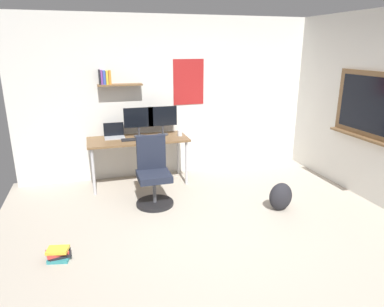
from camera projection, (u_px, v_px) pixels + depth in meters
name	position (u px, v px, depth m)	size (l,w,h in m)	color
ground_plane	(223.00, 242.00, 3.91)	(5.20, 5.20, 0.00)	#ADA393
wall_back	(171.00, 97.00, 5.76)	(5.00, 0.30, 2.60)	silver
desk	(138.00, 143.00, 5.40)	(1.54, 0.65, 0.74)	brown
office_chair	(153.00, 176.00, 4.77)	(0.52, 0.52, 0.95)	black
laptop	(114.00, 134.00, 5.41)	(0.31, 0.21, 0.23)	#ADAFB5
monitor_primary	(139.00, 120.00, 5.41)	(0.46, 0.17, 0.46)	#38383D
monitor_secondary	(163.00, 118.00, 5.51)	(0.46, 0.17, 0.46)	#38383D
keyboard	(134.00, 139.00, 5.28)	(0.37, 0.13, 0.02)	black
computer_mouse	(152.00, 138.00, 5.35)	(0.10, 0.06, 0.03)	#262628
coffee_mug	(180.00, 133.00, 5.52)	(0.08, 0.08, 0.09)	silver
backpack	(281.00, 197.00, 4.62)	(0.32, 0.22, 0.38)	#232328
book_stack_on_floor	(59.00, 254.00, 3.57)	(0.26, 0.21, 0.13)	teal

